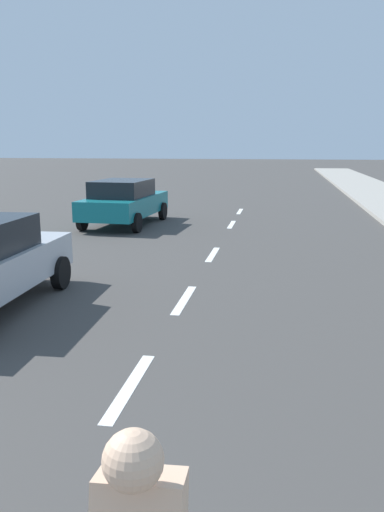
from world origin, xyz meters
name	(u,v)px	position (x,y,z in m)	size (l,w,h in m)	color
ground_plane	(230,227)	(0.00, 20.00, 0.00)	(160.00, 160.00, 0.00)	#423F3D
lane_stripe_2	(130,386)	(0.00, 7.87, 0.00)	(0.16, 1.80, 0.01)	white
lane_stripe_3	(184,300)	(0.00, 11.38, 0.00)	(0.16, 1.80, 0.01)	white
lane_stripe_4	(213,254)	(0.00, 15.42, 0.00)	(0.16, 1.80, 0.01)	white
lane_stripe_5	(232,224)	(0.00, 20.55, 0.00)	(0.16, 1.80, 0.01)	white
lane_stripe_6	(240,211)	(0.00, 24.23, 0.00)	(0.16, 1.80, 0.01)	white
parked_car_teal	(124,201)	(-3.68, 19.85, 0.84)	(2.25, 4.55, 1.57)	#14727A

